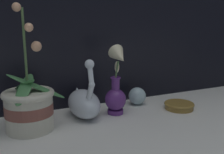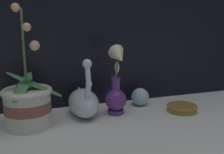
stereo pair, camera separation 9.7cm
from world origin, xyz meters
The scene contains 6 objects.
ground_plane centered at (0.00, 0.00, 0.00)m, with size 2.80×2.80×0.00m, color silver.
orchid_potted_plant centered at (-0.29, 0.12, 0.08)m, with size 0.21×0.19×0.42m.
swan_figurine centered at (-0.08, 0.17, 0.06)m, with size 0.11×0.22×0.23m.
blue_vase centered at (0.04, 0.14, 0.11)m, with size 0.08×0.12×0.28m.
glass_sphere centered at (0.18, 0.21, 0.04)m, with size 0.08×0.08×0.08m.
amber_dish centered at (0.31, 0.08, 0.02)m, with size 0.12×0.12×0.03m.
Camera 1 is at (-0.38, -0.75, 0.37)m, focal length 42.00 mm.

